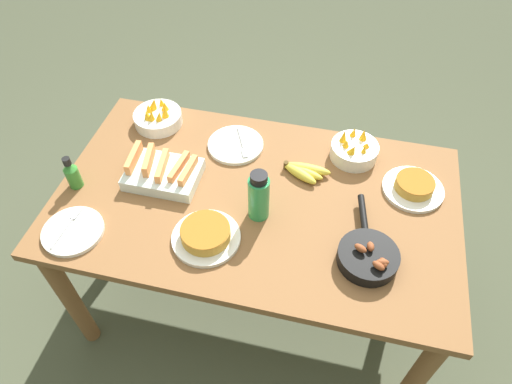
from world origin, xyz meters
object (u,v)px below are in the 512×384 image
banana_bunch (303,171)px  empty_plate_far_left (236,145)px  empty_plate_near_front (73,231)px  skillet (368,256)px  fruit_bowl_mango (158,117)px  frittata_plate_center (206,235)px  melon_tray (163,172)px  water_bottle (259,196)px  frittata_plate_side (414,187)px  fruit_bowl_citrus (354,150)px  hot_sauce_bottle (72,174)px

banana_bunch → empty_plate_far_left: 0.32m
banana_bunch → empty_plate_near_front: 0.89m
banana_bunch → empty_plate_far_left: bearing=162.5°
skillet → empty_plate_far_left: 0.73m
banana_bunch → fruit_bowl_mango: (-0.67, 0.16, 0.02)m
frittata_plate_center → fruit_bowl_mango: (-0.39, 0.55, 0.01)m
banana_bunch → melon_tray: (-0.53, -0.15, 0.01)m
empty_plate_near_front → frittata_plate_center: bearing=9.8°
water_bottle → frittata_plate_side: bearing=24.2°
frittata_plate_center → frittata_plate_side: bearing=29.6°
skillet → water_bottle: size_ratio=1.73×
banana_bunch → fruit_bowl_citrus: 0.24m
melon_tray → fruit_bowl_citrus: bearing=22.3°
melon_tray → water_bottle: water_bottle is taller
frittata_plate_side → empty_plate_far_left: bearing=173.5°
frittata_plate_side → fruit_bowl_citrus: size_ratio=1.22×
banana_bunch → empty_plate_far_left: size_ratio=0.84×
banana_bunch → water_bottle: bearing=-118.4°
skillet → frittata_plate_side: (0.15, 0.36, -0.01)m
melon_tray → skillet: melon_tray is taller
frittata_plate_center → fruit_bowl_citrus: 0.71m
skillet → hot_sauce_bottle: hot_sauce_bottle is taller
fruit_bowl_mango → water_bottle: bearing=-36.1°
skillet → empty_plate_near_front: (-1.03, -0.12, -0.02)m
skillet → frittata_plate_center: (-0.56, -0.04, -0.00)m
empty_plate_near_front → fruit_bowl_citrus: size_ratio=1.14×
fruit_bowl_mango → fruit_bowl_citrus: fruit_bowl_citrus is taller
melon_tray → empty_plate_far_left: size_ratio=1.20×
frittata_plate_side → hot_sauce_bottle: (-1.28, -0.27, 0.04)m
melon_tray → hot_sauce_bottle: (-0.32, -0.11, 0.03)m
frittata_plate_center → hot_sauce_bottle: size_ratio=1.68×
empty_plate_near_front → frittata_plate_side: bearing=22.3°
frittata_plate_center → fruit_bowl_citrus: (0.47, 0.54, 0.01)m
water_bottle → hot_sauce_bottle: water_bottle is taller
frittata_plate_side → empty_plate_near_front: (-1.18, -0.48, -0.01)m
skillet → frittata_plate_center: size_ratio=1.49×
empty_plate_near_front → fruit_bowl_citrus: (0.94, 0.62, 0.03)m
frittata_plate_center → frittata_plate_side: (0.71, 0.40, -0.00)m
skillet → empty_plate_far_left: size_ratio=1.56×
banana_bunch → frittata_plate_center: size_ratio=0.81×
melon_tray → fruit_bowl_citrus: fruit_bowl_citrus is taller
frittata_plate_center → water_bottle: (0.15, 0.15, 0.07)m
frittata_plate_center → hot_sauce_bottle: 0.59m
banana_bunch → fruit_bowl_citrus: fruit_bowl_citrus is taller
skillet → frittata_plate_side: size_ratio=1.56×
melon_tray → empty_plate_near_front: melon_tray is taller
fruit_bowl_mango → empty_plate_far_left: bearing=-10.1°
empty_plate_near_front → fruit_bowl_citrus: bearing=33.4°
empty_plate_near_front → hot_sauce_bottle: size_ratio=1.50×
skillet → empty_plate_far_left: skillet is taller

